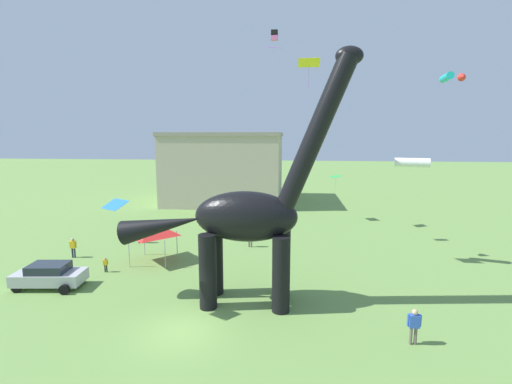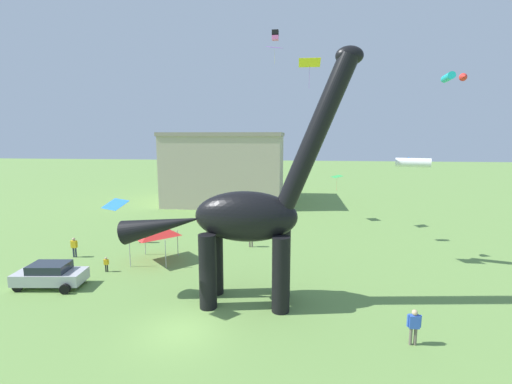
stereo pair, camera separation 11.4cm
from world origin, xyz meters
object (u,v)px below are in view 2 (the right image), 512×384
object	(u,v)px
dinosaur_sculpture	(245,216)
person_far_spectator	(106,263)
kite_near_low	(115,204)
kite_trailing	(275,47)
kite_apex	(310,63)
kite_mid_left	(452,77)
person_vendor_side	(414,324)
person_watching_child	(251,235)
kite_mid_right	(275,35)
festival_canopy_tent	(154,229)
person_photographer	(74,245)
kite_far_left	(337,177)
kite_high_right	(413,162)
parked_sedan_left	(50,275)
person_near_flyer	(141,231)

from	to	relation	value
dinosaur_sculpture	person_far_spectator	distance (m)	11.77
person_far_spectator	kite_near_low	bearing A→B (deg)	-68.01
kite_trailing	kite_apex	bearing A→B (deg)	-73.94
kite_apex	kite_mid_left	size ratio (longest dim) A/B	0.82
person_vendor_side	person_watching_child	xyz separation A→B (m)	(-9.16, 13.65, 0.00)
person_watching_child	kite_near_low	distance (m)	14.68
dinosaur_sculpture	kite_mid_left	xyz separation A→B (m)	(15.75, 13.53, 9.31)
person_vendor_side	kite_apex	bearing A→B (deg)	167.09
person_watching_child	kite_trailing	xyz separation A→B (m)	(1.56, 6.34, 16.76)
person_watching_child	kite_mid_right	distance (m)	16.66
kite_apex	dinosaur_sculpture	bearing A→B (deg)	-120.07
person_far_spectator	festival_canopy_tent	size ratio (longest dim) A/B	0.34
kite_trailing	person_photographer	bearing A→B (deg)	-145.36
festival_canopy_tent	kite_trailing	bearing A→B (deg)	51.50
kite_far_left	kite_high_right	distance (m)	14.00
parked_sedan_left	kite_high_right	distance (m)	25.75
festival_canopy_tent	kite_mid_left	xyz separation A→B (m)	(23.52, 7.60, 11.83)
person_watching_child	person_photographer	distance (m)	14.12
kite_apex	kite_near_low	bearing A→B (deg)	-138.27
person_vendor_side	person_watching_child	size ratio (longest dim) A/B	1.00
parked_sedan_left	kite_apex	xyz separation A→B (m)	(16.17, 5.55, 13.58)
kite_trailing	kite_mid_right	bearing A→B (deg)	-86.33
person_vendor_side	kite_mid_right	bearing A→B (deg)	167.67
person_near_flyer	kite_trailing	distance (m)	21.22
festival_canopy_tent	kite_far_left	bearing A→B (deg)	44.65
person_watching_child	kite_trailing	world-z (taller)	kite_trailing
kite_mid_left	festival_canopy_tent	bearing A→B (deg)	-162.09
kite_high_right	kite_near_low	bearing A→B (deg)	-149.56
parked_sedan_left	kite_mid_right	xyz separation A→B (m)	(13.54, 10.66, 16.75)
parked_sedan_left	person_vendor_side	size ratio (longest dim) A/B	2.54
person_near_flyer	kite_high_right	xyz separation A→B (m)	(22.09, -2.59, 6.52)
parked_sedan_left	person_photographer	bearing A→B (deg)	103.00
person_watching_child	parked_sedan_left	bearing A→B (deg)	-31.81
person_far_spectator	kite_high_right	bearing A→B (deg)	-1.34
parked_sedan_left	kite_mid_left	size ratio (longest dim) A/B	1.91
person_near_flyer	person_watching_child	bearing A→B (deg)	173.68
kite_far_left	kite_high_right	size ratio (longest dim) A/B	0.69
person_near_flyer	kite_mid_left	world-z (taller)	kite_mid_left
kite_mid_right	person_vendor_side	bearing A→B (deg)	-63.88
person_vendor_side	kite_apex	distance (m)	17.15
parked_sedan_left	festival_canopy_tent	bearing A→B (deg)	41.58
kite_mid_right	kite_high_right	size ratio (longest dim) A/B	0.31
kite_apex	kite_far_left	xyz separation A→B (m)	(3.83, 14.72, -9.40)
dinosaur_sculpture	kite_near_low	distance (m)	6.79
parked_sedan_left	kite_near_low	size ratio (longest dim) A/B	2.98
person_near_flyer	person_photographer	size ratio (longest dim) A/B	1.11
parked_sedan_left	kite_near_low	world-z (taller)	kite_near_low
dinosaur_sculpture	parked_sedan_left	bearing A→B (deg)	-150.24
parked_sedan_left	kite_apex	world-z (taller)	kite_apex
person_near_flyer	kite_trailing	bearing A→B (deg)	-157.12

